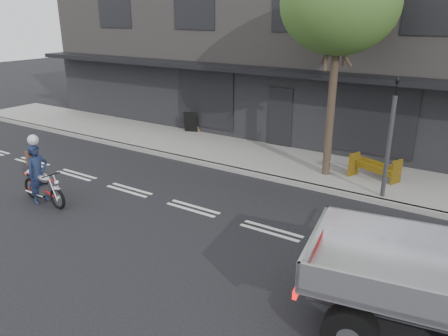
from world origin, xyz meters
TOP-DOWN VIEW (x-y plane):
  - ground at (0.00, 0.00)m, footprint 80.00×80.00m
  - sidewalk at (0.00, 4.70)m, footprint 32.00×3.20m
  - kerb at (0.00, 3.10)m, footprint 32.00×0.20m
  - building_main at (0.00, 11.30)m, footprint 26.00×10.00m
  - street_tree at (2.20, 4.20)m, footprint 3.40×3.40m
  - traffic_light_pole at (4.20, 3.35)m, footprint 0.12×0.12m
  - motorcycle at (-3.72, -1.96)m, footprint 1.89×0.55m
  - rider at (-3.87, -1.96)m, footprint 0.44×0.63m
  - construction_barrier at (3.62, 4.35)m, footprint 1.50×1.06m
  - sandwich_board at (-4.61, 6.00)m, footprint 0.66×0.55m

SIDE VIEW (x-z plane):
  - ground at x=0.00m, z-range 0.00..0.00m
  - sidewalk at x=0.00m, z-range 0.00..0.15m
  - kerb at x=0.00m, z-range 0.00..0.15m
  - motorcycle at x=-3.72m, z-range 0.01..0.99m
  - construction_barrier at x=3.62m, z-range 0.15..0.93m
  - sandwich_board at x=-4.61m, z-range 0.15..1.05m
  - rider at x=-3.87m, z-range 0.00..1.68m
  - traffic_light_pole at x=4.20m, z-range -0.10..3.40m
  - building_main at x=0.00m, z-range 0.00..8.00m
  - street_tree at x=2.20m, z-range 1.90..8.65m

